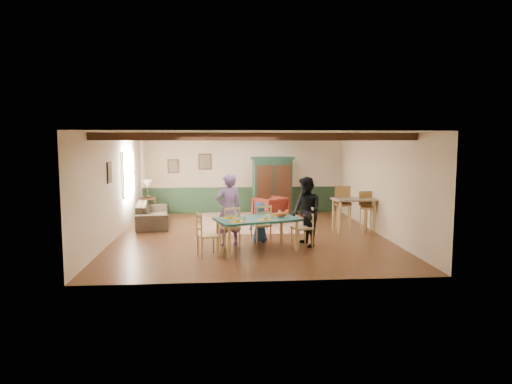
{
  "coord_description": "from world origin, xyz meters",
  "views": [
    {
      "loc": [
        -0.77,
        -11.95,
        2.52
      ],
      "look_at": [
        0.18,
        0.2,
        1.15
      ],
      "focal_mm": 32.0,
      "sensor_mm": 36.0,
      "label": 1
    }
  ],
  "objects": [
    {
      "name": "counter_table",
      "position": [
        2.89,
        0.23,
        0.47
      ],
      "size": [
        1.2,
        0.78,
        0.95
      ],
      "primitive_type": null,
      "rotation": [
        0.0,
        0.0,
        0.11
      ],
      "color": "tan",
      "rests_on": "floor"
    },
    {
      "name": "person_child",
      "position": [
        0.19,
        -0.83,
        0.51
      ],
      "size": [
        0.57,
        0.46,
        1.02
      ],
      "primitive_type": "imported",
      "rotation": [
        0.0,
        0.0,
        3.45
      ],
      "color": "#224988",
      "rests_on": "floor"
    },
    {
      "name": "dining_chair_end_right",
      "position": [
        1.16,
        -1.37,
        0.48
      ],
      "size": [
        0.55,
        0.54,
        0.96
      ],
      "primitive_type": null,
      "rotation": [
        0.0,
        0.0,
        -1.26
      ],
      "color": "tan",
      "rests_on": "floor"
    },
    {
      "name": "dining_table",
      "position": [
        0.05,
        -1.73,
        0.38
      ],
      "size": [
        2.05,
        1.52,
        0.76
      ],
      "primitive_type": null,
      "rotation": [
        0.0,
        0.0,
        0.31
      ],
      "color": "#1A544C",
      "rests_on": "floor"
    },
    {
      "name": "armoire",
      "position": [
        0.97,
        3.27,
        1.0
      ],
      "size": [
        1.46,
        0.7,
        1.99
      ],
      "primitive_type": "cube",
      "rotation": [
        0.0,
        0.0,
        0.1
      ],
      "color": "#122F22",
      "rests_on": "floor"
    },
    {
      "name": "dining_chair_far_right",
      "position": [
        0.22,
        -0.91,
        0.48
      ],
      "size": [
        0.54,
        0.55,
        0.96
      ],
      "primitive_type": null,
      "rotation": [
        0.0,
        0.0,
        3.45
      ],
      "color": "tan",
      "rests_on": "floor"
    },
    {
      "name": "picture_left_wall",
      "position": [
        -3.47,
        -0.6,
        1.75
      ],
      "size": [
        0.04,
        0.42,
        0.52
      ],
      "primitive_type": null,
      "color": "gray",
      "rests_on": "wall_left"
    },
    {
      "name": "wall_right",
      "position": [
        3.5,
        0.0,
        1.35
      ],
      "size": [
        0.02,
        8.0,
        2.7
      ],
      "primitive_type": "cube",
      "color": "beige",
      "rests_on": "floor"
    },
    {
      "name": "place_setting_far_left",
      "position": [
        -0.56,
        -1.66,
        0.82
      ],
      "size": [
        0.48,
        0.41,
        0.11
      ],
      "primitive_type": null,
      "rotation": [
        0.0,
        0.0,
        0.31
      ],
      "color": "gold",
      "rests_on": "dining_table"
    },
    {
      "name": "wall_left",
      "position": [
        -3.5,
        0.0,
        1.35
      ],
      "size": [
        0.02,
        8.0,
        2.7
      ],
      "primitive_type": "cube",
      "color": "beige",
      "rests_on": "floor"
    },
    {
      "name": "place_setting_near_center",
      "position": [
        0.23,
        -1.94,
        0.82
      ],
      "size": [
        0.48,
        0.41,
        0.11
      ],
      "primitive_type": null,
      "rotation": [
        0.0,
        0.0,
        0.31
      ],
      "color": "gold",
      "rests_on": "dining_table"
    },
    {
      "name": "bar_stool_left",
      "position": [
        2.6,
        0.24,
        0.64
      ],
      "size": [
        0.51,
        0.55,
        1.27
      ],
      "primitive_type": null,
      "rotation": [
        0.0,
        0.0,
        -0.13
      ],
      "color": "#A1763E",
      "rests_on": "floor"
    },
    {
      "name": "window_left",
      "position": [
        -3.47,
        1.7,
        1.55
      ],
      "size": [
        0.06,
        1.6,
        1.3
      ],
      "primitive_type": null,
      "color": "white",
      "rests_on": "wall_left"
    },
    {
      "name": "ceiling_beam_back",
      "position": [
        0.0,
        3.0,
        2.61
      ],
      "size": [
        6.95,
        0.16,
        0.16
      ],
      "primitive_type": "cube",
      "color": "black",
      "rests_on": "ceiling"
    },
    {
      "name": "ceiling_beam_mid",
      "position": [
        0.0,
        0.4,
        2.61
      ],
      "size": [
        6.95,
        0.16,
        0.16
      ],
      "primitive_type": "cube",
      "color": "black",
      "rests_on": "ceiling"
    },
    {
      "name": "wainscot_back",
      "position": [
        0.0,
        3.98,
        0.45
      ],
      "size": [
        6.95,
        0.03,
        0.9
      ],
      "primitive_type": "cube",
      "color": "#1C331F",
      "rests_on": "floor"
    },
    {
      "name": "place_setting_far_right",
      "position": [
        0.51,
        -1.32,
        0.82
      ],
      "size": [
        0.48,
        0.41,
        0.11
      ],
      "primitive_type": null,
      "rotation": [
        0.0,
        0.0,
        0.31
      ],
      "color": "gold",
      "rests_on": "dining_table"
    },
    {
      "name": "table_lamp",
      "position": [
        -3.16,
        3.12,
        0.95
      ],
      "size": [
        0.34,
        0.34,
        0.6
      ],
      "primitive_type": null,
      "rotation": [
        0.0,
        0.0,
        0.03
      ],
      "color": "beige",
      "rests_on": "end_table"
    },
    {
      "name": "place_setting_near_left",
      "position": [
        -0.4,
        -2.14,
        0.82
      ],
      "size": [
        0.48,
        0.41,
        0.11
      ],
      "primitive_type": null,
      "rotation": [
        0.0,
        0.0,
        0.31
      ],
      "color": "gold",
      "rests_on": "dining_table"
    },
    {
      "name": "dining_chair_far_left",
      "position": [
        -0.56,
        -1.16,
        0.48
      ],
      "size": [
        0.54,
        0.55,
        0.96
      ],
      "primitive_type": null,
      "rotation": [
        0.0,
        0.0,
        3.45
      ],
      "color": "tan",
      "rests_on": "floor"
    },
    {
      "name": "picture_back_b",
      "position": [
        -2.4,
        3.97,
        1.65
      ],
      "size": [
        0.38,
        0.04,
        0.48
      ],
      "primitive_type": null,
      "color": "gray",
      "rests_on": "wall_back"
    },
    {
      "name": "area_rug",
      "position": [
        0.23,
        2.06,
        0.01
      ],
      "size": [
        3.28,
        3.89,
        0.01
      ],
      "primitive_type": "cube",
      "rotation": [
        0.0,
        0.0,
        -0.0
      ],
      "color": "beige",
      "rests_on": "floor"
    },
    {
      "name": "floor",
      "position": [
        0.0,
        0.0,
        0.0
      ],
      "size": [
        8.0,
        8.0,
        0.0
      ],
      "primitive_type": "plane",
      "color": "#4A2715",
      "rests_on": "ground"
    },
    {
      "name": "armchair",
      "position": [
        0.77,
        2.03,
        0.4
      ],
      "size": [
        1.19,
        1.19,
        0.79
      ],
      "primitive_type": "imported",
      "rotation": [
        0.0,
        0.0,
        -2.57
      ],
      "color": "#49110E",
      "rests_on": "floor"
    },
    {
      "name": "wall_back",
      "position": [
        0.0,
        4.0,
        1.35
      ],
      "size": [
        7.0,
        0.02,
        2.7
      ],
      "primitive_type": "cube",
      "color": "beige",
      "rests_on": "floor"
    },
    {
      "name": "bar_stool_right",
      "position": [
        3.25,
        0.13,
        0.57
      ],
      "size": [
        0.43,
        0.47,
        1.13
      ],
      "primitive_type": null,
      "rotation": [
        0.0,
        0.0,
        0.07
      ],
      "color": "#A1763E",
      "rests_on": "floor"
    },
    {
      "name": "picture_back_a",
      "position": [
        -1.3,
        3.97,
        1.8
      ],
      "size": [
        0.45,
        0.04,
        0.55
      ],
      "primitive_type": null,
      "color": "gray",
      "rests_on": "wall_back"
    },
    {
      "name": "end_table",
      "position": [
        -3.16,
        3.12,
        0.33
      ],
      "size": [
        0.59,
        0.59,
        0.65
      ],
      "primitive_type": null,
      "rotation": [
        0.0,
        0.0,
        0.11
      ],
      "color": "black",
      "rests_on": "floor"
    },
    {
      "name": "dining_chair_end_left",
      "position": [
        -1.06,
        -2.09,
        0.48
      ],
      "size": [
        0.55,
        0.54,
        0.96
      ],
      "primitive_type": null,
      "rotation": [
        0.0,
        0.0,
        1.88
      ],
      "color": "tan",
      "rests_on": "floor"
    },
    {
      "name": "ceiling_beam_front",
      "position": [
        0.0,
        -2.3,
        2.61
      ],
      "size": [
        6.95,
        0.16,
        0.16
      ],
      "primitive_type": "cube",
      "color": "black",
      "rests_on": "ceiling"
    },
    {
      "name": "ceiling",
      "position": [
        0.0,
        0.0,
        2.7
      ],
      "size": [
        7.0,
        8.0,
        0.02
      ],
      "primitive_type": "cube",
      "color": "white",
      "rests_on": "wall_back"
    },
    {
      "name": "person_woman",
      "position": [
        1.26,
        -1.34,
        0.84
      ],
      "size": [
        0.85,
        0.97,
        1.67
      ],
      "primitive_type": "imported",
      "rotation": [
        0.0,
        0.0,
        -1.26
      ],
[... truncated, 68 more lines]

